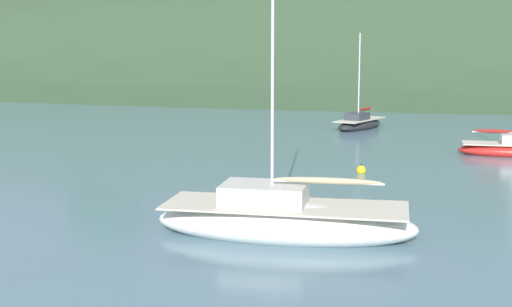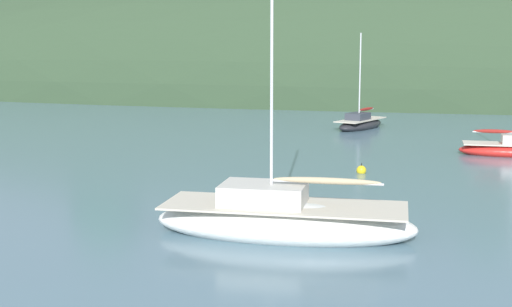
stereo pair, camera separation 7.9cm
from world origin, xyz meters
TOP-DOWN VIEW (x-y plane):
  - far_shoreline_hill at (-0.06, 70.00)m, footprint 150.00×36.00m
  - sailboat_orange_cutter at (2.84, 12.00)m, footprint 8.09×3.04m
  - sailboat_cream_ketch at (2.40, 40.07)m, footprint 3.55×5.58m
  - sailboat_yellow_far at (11.20, 30.07)m, footprint 5.13×1.79m
  - mooring_buoy_channel at (4.14, 23.07)m, footprint 0.44×0.44m

SIDE VIEW (x-z plane):
  - far_shoreline_hill at x=-0.06m, z-range -16.62..16.80m
  - mooring_buoy_channel at x=4.14m, z-range -0.15..0.39m
  - sailboat_yellow_far at x=11.20m, z-range -2.87..3.54m
  - sailboat_cream_ketch at x=2.40m, z-range -3.01..3.70m
  - sailboat_orange_cutter at x=2.84m, z-range -4.71..5.65m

